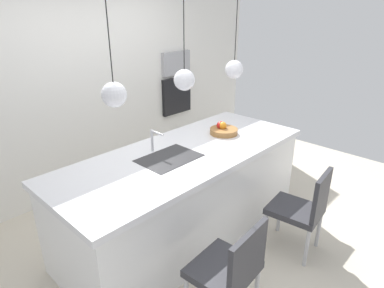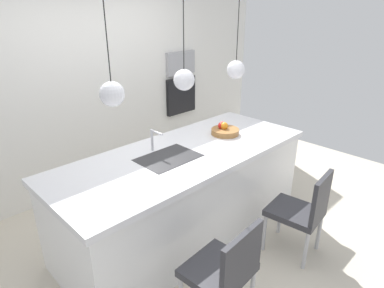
% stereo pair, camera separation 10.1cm
% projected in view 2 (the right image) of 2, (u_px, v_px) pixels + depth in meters
% --- Properties ---
extents(floor, '(6.60, 6.60, 0.00)m').
position_uv_depth(floor, '(185.00, 230.00, 3.58)').
color(floor, beige).
rests_on(floor, ground).
extents(back_wall, '(6.00, 0.10, 2.60)m').
position_uv_depth(back_wall, '(95.00, 88.00, 4.16)').
color(back_wall, silver).
rests_on(back_wall, ground).
extents(kitchen_island, '(2.68, 1.07, 0.94)m').
position_uv_depth(kitchen_island, '(185.00, 193.00, 3.40)').
color(kitchen_island, white).
rests_on(kitchen_island, ground).
extents(sink_basin, '(0.56, 0.40, 0.02)m').
position_uv_depth(sink_basin, '(169.00, 158.00, 3.08)').
color(sink_basin, '#2D2D30').
rests_on(sink_basin, kitchen_island).
extents(faucet, '(0.02, 0.17, 0.22)m').
position_uv_depth(faucet, '(154.00, 138.00, 3.17)').
color(faucet, silver).
rests_on(faucet, kitchen_island).
extents(fruit_bowl, '(0.31, 0.31, 0.13)m').
position_uv_depth(fruit_bowl, '(225.00, 130.00, 3.65)').
color(fruit_bowl, '#9E6B38').
rests_on(fruit_bowl, kitchen_island).
extents(microwave, '(0.54, 0.08, 0.34)m').
position_uv_depth(microwave, '(180.00, 63.00, 4.97)').
color(microwave, '#9E9EA3').
rests_on(microwave, back_wall).
extents(oven, '(0.56, 0.08, 0.56)m').
position_uv_depth(oven, '(181.00, 95.00, 5.16)').
color(oven, black).
rests_on(oven, back_wall).
extents(chair_near, '(0.50, 0.46, 0.88)m').
position_uv_depth(chair_near, '(225.00, 269.00, 2.35)').
color(chair_near, '#333338').
rests_on(chair_near, ground).
extents(chair_middle, '(0.46, 0.52, 0.89)m').
position_uv_depth(chair_middle, '(302.00, 210.00, 3.08)').
color(chair_middle, '#333338').
rests_on(chair_middle, ground).
extents(pendant_light_left, '(0.19, 0.19, 0.79)m').
position_uv_depth(pendant_light_left, '(112.00, 94.00, 2.47)').
color(pendant_light_left, silver).
extents(pendant_light_center, '(0.19, 0.19, 0.79)m').
position_uv_depth(pendant_light_center, '(184.00, 80.00, 2.95)').
color(pendant_light_center, silver).
extents(pendant_light_right, '(0.19, 0.19, 0.79)m').
position_uv_depth(pendant_light_right, '(236.00, 70.00, 3.43)').
color(pendant_light_right, silver).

